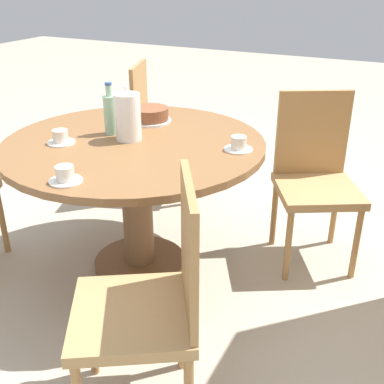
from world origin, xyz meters
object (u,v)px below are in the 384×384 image
at_px(chair_c, 159,127).
at_px(water_bottle, 110,113).
at_px(cup_a, 61,138).
at_px(coffee_pot, 128,115).
at_px(chair_b, 315,176).
at_px(chair_a, 151,301).
at_px(cup_b, 65,176).
at_px(cup_c, 238,145).
at_px(cake_main, 150,115).

distance_m(chair_c, water_bottle, 0.94).
bearing_deg(cup_a, chair_c, -176.19).
distance_m(water_bottle, cup_a, 0.28).
xyz_separation_m(coffee_pot, cup_a, (0.20, -0.27, -0.10)).
xyz_separation_m(chair_b, chair_c, (-0.37, -1.19, 0.00)).
bearing_deg(cup_a, water_bottle, 149.29).
height_order(coffee_pot, water_bottle, coffee_pot).
height_order(chair_a, coffee_pot, coffee_pot).
bearing_deg(cup_b, chair_b, 143.57).
bearing_deg(chair_a, coffee_pot, -174.86).
relative_size(coffee_pot, cup_c, 1.99).
bearing_deg(chair_a, cake_main, 179.11).
bearing_deg(cup_c, cup_b, -37.17).
bearing_deg(water_bottle, chair_a, 40.82).
bearing_deg(water_bottle, chair_b, 116.21).
distance_m(cake_main, cup_c, 0.64).
relative_size(chair_a, water_bottle, 3.48).
xyz_separation_m(water_bottle, cake_main, (-0.27, 0.07, -0.07)).
distance_m(coffee_pot, cup_c, 0.57).
distance_m(chair_b, water_bottle, 1.14).
height_order(water_bottle, cup_c, water_bottle).
bearing_deg(cake_main, cup_a, -22.78).
bearing_deg(coffee_pot, cup_a, -53.59).
xyz_separation_m(chair_b, coffee_pot, (0.52, -0.85, 0.37)).
relative_size(chair_b, cup_a, 6.81).
height_order(chair_a, water_bottle, water_bottle).
xyz_separation_m(cake_main, cup_b, (0.86, 0.11, -0.01)).
height_order(coffee_pot, cup_a, coffee_pot).
xyz_separation_m(chair_b, cup_a, (0.71, -1.11, 0.27)).
height_order(chair_c, cup_b, chair_c).
distance_m(chair_a, cake_main, 1.31).
distance_m(water_bottle, cup_c, 0.69).
relative_size(chair_c, cake_main, 3.93).
bearing_deg(water_bottle, cup_c, 95.27).
xyz_separation_m(chair_c, cake_main, (0.58, 0.28, 0.28)).
distance_m(chair_c, coffee_pot, 1.01).
height_order(chair_c, water_bottle, water_bottle).
xyz_separation_m(chair_c, water_bottle, (0.85, 0.21, 0.35)).
bearing_deg(water_bottle, chair_c, -166.03).
bearing_deg(cup_a, chair_b, 122.64).
bearing_deg(cake_main, coffee_pot, 10.74).
bearing_deg(coffee_pot, water_bottle, -105.21).
bearing_deg(chair_a, cup_c, 151.27).
bearing_deg(chair_c, cup_b, 176.59).
bearing_deg(cup_c, coffee_pot, -79.89).
relative_size(coffee_pot, water_bottle, 1.02).
height_order(chair_b, water_bottle, water_bottle).
bearing_deg(cup_b, coffee_pot, -174.35).
xyz_separation_m(coffee_pot, water_bottle, (-0.04, -0.13, -0.02)).
distance_m(cup_a, cup_c, 0.87).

